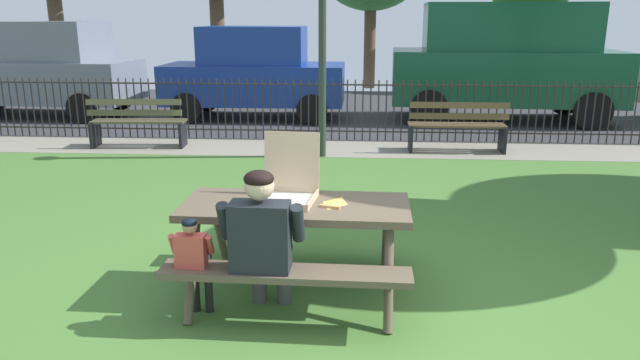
{
  "coord_description": "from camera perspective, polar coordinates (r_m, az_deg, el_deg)",
  "views": [
    {
      "loc": [
        -0.05,
        -3.97,
        2.21
      ],
      "look_at": [
        -0.4,
        1.26,
        0.75
      ],
      "focal_mm": 33.32,
      "sensor_mm": 36.0,
      "label": 1
    }
  ],
  "objects": [
    {
      "name": "picnic_table_foreground",
      "position": [
        4.76,
        -2.35,
        -4.24
      ],
      "size": [
        1.83,
        1.51,
        0.79
      ],
      "color": "brown",
      "rests_on": "ground"
    },
    {
      "name": "iron_fence_streetside",
      "position": [
        10.81,
        4.12,
        6.73
      ],
      "size": [
        18.36,
        0.03,
        1.1
      ],
      "color": "#2D2823",
      "rests_on": "ground"
    },
    {
      "name": "adult_at_table",
      "position": [
        4.3,
        -5.51,
        -5.66
      ],
      "size": [
        0.61,
        0.6,
        1.19
      ],
      "color": "#484848",
      "rests_on": "ground"
    },
    {
      "name": "park_bench_center",
      "position": [
        10.14,
        13.03,
        4.97
      ],
      "size": [
        1.6,
        0.46,
        0.85
      ],
      "color": "brown",
      "rests_on": "ground"
    },
    {
      "name": "park_bench_left",
      "position": [
        10.71,
        -17.11,
        5.23
      ],
      "size": [
        1.62,
        0.57,
        0.85
      ],
      "color": "brown",
      "rests_on": "ground"
    },
    {
      "name": "parked_car_far_left",
      "position": [
        15.0,
        -25.94,
        9.77
      ],
      "size": [
        4.68,
        2.12,
        2.08
      ],
      "color": "slate",
      "rests_on": "ground"
    },
    {
      "name": "ground",
      "position": [
        5.77,
        4.1,
        -7.09
      ],
      "size": [
        28.0,
        10.71,
        0.02
      ],
      "primitive_type": "cube",
      "color": "#487532"
    },
    {
      "name": "parked_car_left",
      "position": [
        13.28,
        -6.29,
        10.28
      ],
      "size": [
        3.9,
        1.83,
        1.98
      ],
      "color": "navy",
      "rests_on": "ground"
    },
    {
      "name": "pizza_slice_on_table",
      "position": [
        4.68,
        1.37,
        -2.25
      ],
      "size": [
        0.23,
        0.3,
        0.02
      ],
      "color": "#E3C056",
      "rests_on": "picnic_table_foreground"
    },
    {
      "name": "child_at_table",
      "position": [
        4.45,
        -12.0,
        -7.33
      ],
      "size": [
        0.32,
        0.31,
        0.83
      ],
      "color": "black",
      "rests_on": "ground"
    },
    {
      "name": "street_asphalt",
      "position": [
        14.51,
        4.06,
        6.73
      ],
      "size": [
        28.0,
        7.31,
        0.01
      ],
      "primitive_type": "cube",
      "color": "#38383D"
    },
    {
      "name": "cobblestone_walkway",
      "position": [
        10.23,
        4.07,
        3.02
      ],
      "size": [
        28.0,
        1.4,
        0.01
      ],
      "primitive_type": "cube",
      "color": "gray"
    },
    {
      "name": "parked_car_center",
      "position": [
        13.4,
        17.34,
        11.0
      ],
      "size": [
        4.78,
        2.24,
        2.46
      ],
      "color": "#164E33",
      "rests_on": "ground"
    },
    {
      "name": "pizza_box_open",
      "position": [
        4.81,
        -3.1,
        -0.35
      ],
      "size": [
        0.52,
        0.55,
        0.52
      ],
      "color": "tan",
      "rests_on": "picnic_table_foreground"
    }
  ]
}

